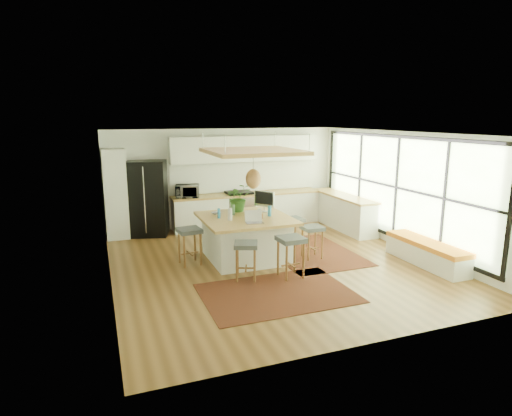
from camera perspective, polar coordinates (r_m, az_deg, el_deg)
name	(u,v)px	position (r m, az deg, el deg)	size (l,w,h in m)	color
floor	(273,263)	(9.15, 2.29, -7.27)	(7.00, 7.00, 0.00)	brown
ceiling	(274,133)	(8.64, 2.44, 9.87)	(7.00, 7.00, 0.00)	white
wall_back	(225,178)	(12.06, -4.12, 4.04)	(6.50, 6.50, 0.00)	white
wall_front	(378,249)	(5.83, 15.88, -5.20)	(6.50, 6.50, 0.00)	white
wall_left	(106,212)	(8.13, -19.26, -0.55)	(7.00, 7.00, 0.00)	white
wall_right	(404,191)	(10.48, 18.98, 2.19)	(7.00, 7.00, 0.00)	white
window_wall	(403,189)	(10.45, 18.88, 2.45)	(0.10, 6.20, 2.60)	black
pantry	(116,194)	(11.30, -18.12, 1.77)	(0.55, 0.60, 2.25)	silver
back_counter_base	(248,210)	(12.08, -1.12, -0.30)	(4.20, 0.60, 0.88)	silver
back_counter_top	(248,194)	(11.99, -1.13, 1.85)	(4.24, 0.64, 0.05)	#A57B3A
backsplash	(244,177)	(12.20, -1.61, 4.17)	(4.20, 0.02, 0.80)	white
upper_cabinets	(246,149)	(11.97, -1.38, 7.86)	(4.20, 0.34, 0.70)	silver
range	(239,209)	(11.99, -2.25, -0.11)	(0.76, 0.62, 1.00)	#A5A5AA
right_counter_base	(343,212)	(12.06, 11.51, -0.57)	(0.60, 2.50, 0.88)	silver
right_counter_top	(344,196)	(11.97, 11.60, 1.58)	(0.64, 2.54, 0.05)	#A57B3A
window_bench	(426,253)	(9.66, 21.65, -5.55)	(0.52, 2.00, 0.50)	silver
ceiling_panel	(253,165)	(8.95, -0.38, 5.78)	(1.86, 1.86, 0.80)	#A57B3A
rug_near	(277,293)	(7.67, 2.81, -11.20)	(2.60, 1.80, 0.01)	black
rug_right	(311,252)	(9.89, 7.31, -5.84)	(1.80, 2.60, 0.01)	black
fridge	(147,200)	(11.37, -14.19, 1.04)	(0.96, 0.75, 1.93)	black
island	(246,238)	(9.27, -1.37, -4.00)	(1.85, 1.85, 0.93)	#A57B3A
stool_near_left	(246,262)	(8.15, -1.35, -7.12)	(0.43, 0.43, 0.73)	#43494A
stool_near_right	(291,259)	(8.29, 4.62, -6.80)	(0.47, 0.47, 0.80)	#43494A
stool_right_front	(312,242)	(9.42, 7.43, -4.53)	(0.42, 0.42, 0.72)	#43494A
stool_right_back	(293,233)	(10.09, 4.91, -3.35)	(0.43, 0.43, 0.72)	#43494A
stool_left_side	(190,248)	(9.07, -8.77, -5.23)	(0.46, 0.46, 0.77)	#43494A
laptop	(254,217)	(8.60, -0.20, -1.24)	(0.35, 0.37, 0.26)	#A5A5AA
monitor	(264,200)	(9.59, 1.11, 1.01)	(0.52, 0.19, 0.48)	#A5A5AA
microwave	(187,190)	(11.48, -9.08, 2.41)	(0.61, 0.34, 0.41)	#A5A5AA
island_plant	(239,200)	(9.67, -2.33, 1.02)	(0.57, 0.64, 0.50)	#1E4C19
island_bowl	(216,213)	(9.43, -5.32, -0.70)	(0.20, 0.20, 0.05)	white
island_bottle_0	(219,214)	(9.07, -4.88, -0.76)	(0.07, 0.07, 0.19)	#328CC9
island_bottle_1	(230,216)	(8.87, -3.51, -1.02)	(0.07, 0.07, 0.19)	silver
island_bottle_2	(262,215)	(8.94, 0.76, -0.89)	(0.07, 0.07, 0.19)	#A96838
island_bottle_3	(260,211)	(9.30, 0.55, -0.39)	(0.07, 0.07, 0.19)	white
island_bottle_4	(233,211)	(9.30, -3.05, -0.40)	(0.07, 0.07, 0.19)	#437147
island_bottle_5	(269,212)	(9.21, 1.76, -0.51)	(0.07, 0.07, 0.19)	#328CC9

